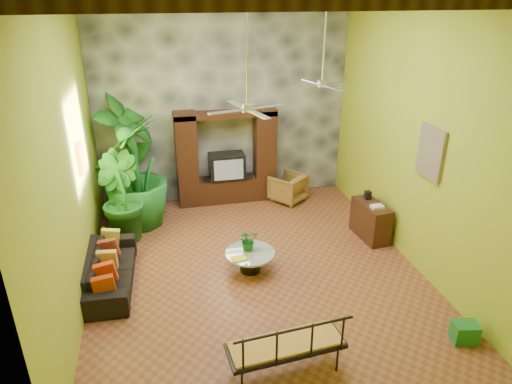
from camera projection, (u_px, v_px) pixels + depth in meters
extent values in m
plane|color=brown|center=(255.00, 268.00, 8.69)|extent=(7.00, 7.00, 0.00)
cube|color=#A0B228|center=(223.00, 98.00, 10.79)|extent=(6.00, 0.02, 5.00)
cube|color=#A0B228|center=(66.00, 156.00, 7.07)|extent=(0.02, 7.00, 5.00)
cube|color=#A0B228|center=(416.00, 131.00, 8.28)|extent=(0.02, 7.00, 5.00)
cube|color=#3A3D42|center=(223.00, 99.00, 10.73)|extent=(5.98, 0.10, 4.98)
cube|color=black|center=(227.00, 189.00, 11.37)|extent=(2.40, 0.50, 0.60)
cube|color=black|center=(187.00, 154.00, 10.77)|extent=(0.50, 0.48, 2.00)
cube|color=black|center=(265.00, 148.00, 11.15)|extent=(0.50, 0.48, 2.00)
cube|color=black|center=(225.00, 114.00, 10.59)|extent=(2.40, 0.48, 0.12)
cube|color=black|center=(227.00, 166.00, 11.10)|extent=(0.85, 0.52, 0.62)
cube|color=#8C99A8|center=(229.00, 170.00, 10.85)|extent=(0.70, 0.02, 0.50)
cylinder|color=#B0B0B5|center=(247.00, 47.00, 6.62)|extent=(0.04, 0.04, 1.80)
cylinder|color=#B0B0B5|center=(248.00, 108.00, 6.99)|extent=(0.18, 0.18, 0.12)
cube|color=#B0B0B5|center=(268.00, 107.00, 7.15)|extent=(0.58, 0.26, 0.01)
cube|color=#B0B0B5|center=(238.00, 104.00, 7.29)|extent=(0.26, 0.58, 0.01)
cube|color=#B0B0B5|center=(226.00, 112.00, 6.84)|extent=(0.58, 0.26, 0.01)
cube|color=#B0B0B5|center=(259.00, 114.00, 6.71)|extent=(0.26, 0.58, 0.01)
cylinder|color=#B0B0B5|center=(325.00, 34.00, 8.41)|extent=(0.04, 0.04, 1.80)
cylinder|color=#B0B0B5|center=(322.00, 84.00, 8.78)|extent=(0.18, 0.18, 0.12)
cube|color=#B0B0B5|center=(337.00, 83.00, 8.94)|extent=(0.58, 0.26, 0.01)
cube|color=#B0B0B5|center=(312.00, 81.00, 9.07)|extent=(0.26, 0.58, 0.01)
cube|color=#B0B0B5|center=(306.00, 86.00, 8.63)|extent=(0.58, 0.26, 0.01)
cube|color=#B0B0B5|center=(333.00, 88.00, 8.49)|extent=(0.26, 0.58, 0.01)
cube|color=gold|center=(81.00, 159.00, 8.13)|extent=(0.06, 0.32, 0.55)
cube|color=navy|center=(431.00, 153.00, 7.82)|extent=(0.06, 0.70, 0.90)
imported|color=black|center=(109.00, 269.00, 8.12)|extent=(0.92, 2.14, 0.62)
imported|color=olive|center=(288.00, 188.00, 11.32)|extent=(1.06, 1.07, 0.70)
imported|color=#185616|center=(129.00, 155.00, 10.39)|extent=(1.74, 1.76, 2.81)
imported|color=#165719|center=(120.00, 198.00, 9.35)|extent=(1.31, 1.34, 1.90)
imported|color=#1B6721|center=(136.00, 173.00, 9.84)|extent=(1.73, 1.73, 2.45)
cylinder|color=black|center=(250.00, 262.00, 8.55)|extent=(0.39, 0.39, 0.36)
cylinder|color=#B7C3BF|center=(250.00, 253.00, 8.47)|extent=(0.92, 0.92, 0.04)
imported|color=#185D1F|center=(248.00, 240.00, 8.47)|extent=(0.42, 0.39, 0.40)
cube|color=yellow|center=(239.00, 258.00, 8.23)|extent=(0.29, 0.23, 0.03)
cube|color=black|center=(286.00, 346.00, 6.17)|extent=(1.65, 0.67, 0.06)
cube|color=#C28738|center=(286.00, 344.00, 6.15)|extent=(1.56, 0.61, 0.06)
cube|color=black|center=(293.00, 345.00, 5.80)|extent=(1.60, 0.18, 0.54)
cube|color=#3C1D13|center=(371.00, 221.00, 9.63)|extent=(0.53, 1.01, 0.78)
cube|color=#217E3B|center=(465.00, 332.00, 6.84)|extent=(0.41, 0.34, 0.32)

